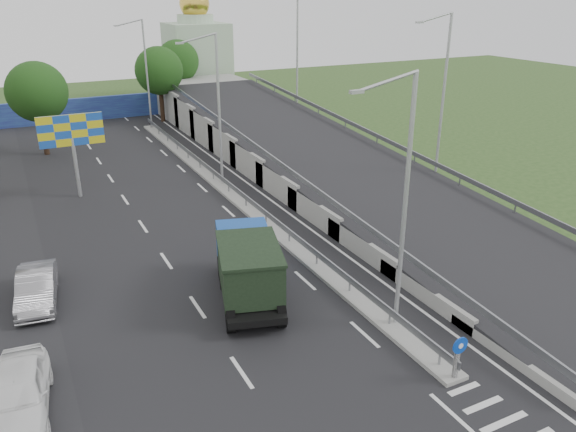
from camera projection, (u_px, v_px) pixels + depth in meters
ground at (501, 421)px, 17.93m from camera, size 160.00×160.00×0.00m
road_surface at (206, 222)px, 33.23m from camera, size 26.00×90.00×0.04m
median at (229, 193)px, 37.75m from camera, size 1.00×44.00×0.20m
overpass_ramp at (326, 155)px, 40.27m from camera, size 10.00×50.00×3.50m
median_guardrail at (228, 184)px, 37.51m from camera, size 0.09×44.00×0.71m
sign_bollard at (457, 357)px, 19.35m from camera, size 0.64×0.23×1.67m
lamp_post_near at (402, 193)px, 20.76m from camera, size 2.74×0.18×10.08m
lamp_post_mid at (216, 103)px, 37.31m from camera, size 2.74×0.18×10.08m
lamp_post_far at (144, 68)px, 53.85m from camera, size 2.74×0.18×10.08m
blue_wall at (96, 108)px, 58.83m from camera, size 30.00×0.50×2.40m
church at (197, 54)px, 69.76m from camera, size 7.00×7.00×13.80m
billboard at (72, 135)px, 35.77m from camera, size 4.00×0.24×5.50m
tree_left_mid at (37, 92)px, 44.90m from camera, size 4.80×4.80×7.60m
tree_median_far at (159, 71)px, 56.54m from camera, size 4.80×4.80×7.60m
tree_ramp_far at (178, 61)px, 64.00m from camera, size 4.80×4.80×7.60m
dump_truck at (248, 265)px, 24.56m from camera, size 4.09×6.91×2.87m
parked_car_a at (19, 393)px, 18.00m from camera, size 2.38×4.77×1.56m
parked_car_b at (37, 288)px, 24.47m from camera, size 2.09×4.56×1.45m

